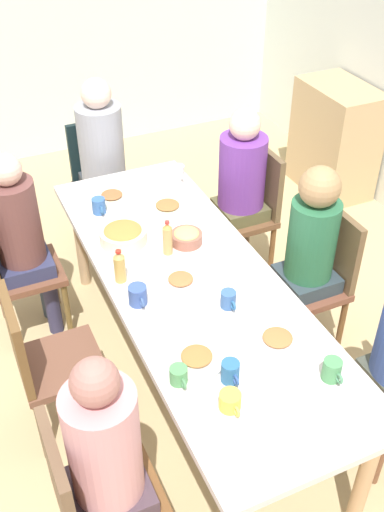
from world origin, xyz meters
The scene contains 32 objects.
ground_plane centered at (0.00, 0.00, 0.00)m, with size 7.47×7.47×0.00m, color tan.
wall_left centered at (-3.17, 0.00, 1.30)m, with size 0.12×4.65×2.60m, color silver.
dining_table centered at (0.00, 0.00, 0.67)m, with size 2.40×0.83×0.74m.
chair_0 centered at (-0.80, 0.79, 0.51)m, with size 0.40×0.40×0.90m.
person_0 centered at (-0.80, 0.70, 0.72)m, with size 0.30×0.30×1.21m.
chair_1 centered at (-0.80, -0.79, 0.51)m, with size 0.40×0.40×0.90m.
person_1 centered at (-0.80, -0.70, 0.71)m, with size 0.30×0.30×1.22m.
chair_2 centered at (-1.58, 0.00, 0.51)m, with size 0.40×0.40×0.90m.
person_2 centered at (-1.49, 0.00, 0.76)m, with size 0.31×0.31×1.27m.
chair_4 centered at (0.00, 0.79, 0.51)m, with size 0.40×0.40×0.90m.
person_4 centered at (0.00, 0.70, 0.73)m, with size 0.30×0.30×1.22m.
chair_5 centered at (0.00, -0.79, 0.51)m, with size 0.40×0.40×0.90m.
chair_6 centered at (0.80, -0.79, 0.51)m, with size 0.40×0.40×0.90m.
person_6 centered at (0.80, -0.70, 0.72)m, with size 0.30×0.30×1.23m.
plate_0 centered at (-0.91, -0.12, 0.75)m, with size 0.23×0.23×0.04m.
plate_1 centered at (0.00, -0.06, 0.75)m, with size 0.23×0.23×0.04m.
plate_2 centered at (0.51, -0.21, 0.75)m, with size 0.25×0.25×0.04m.
plate_3 centered at (-0.66, 0.14, 0.75)m, with size 0.25×0.25×0.04m.
plate_4 centered at (0.56, 0.17, 0.75)m, with size 0.25×0.25×0.04m.
bowl_0 centered at (-0.45, -0.21, 0.79)m, with size 0.26×0.26×0.10m.
bowl_1 centered at (-0.30, 0.10, 0.78)m, with size 0.17×0.17×0.08m.
cup_0 centered at (0.67, -0.13, 0.79)m, with size 0.11×0.08×0.10m.
cup_1 centered at (0.26, 0.07, 0.78)m, with size 0.11×0.07×0.09m.
cup_2 centered at (-0.79, -0.24, 0.79)m, with size 0.11×0.08×0.09m.
cup_3 centered at (-0.96, 0.34, 0.78)m, with size 0.11×0.07×0.09m.
cup_4 centered at (0.59, -0.33, 0.78)m, with size 0.11×0.08×0.08m.
cup_5 centered at (0.06, -0.31, 0.79)m, with size 0.13×0.09×0.10m.
cup_6 centered at (0.79, -0.19, 0.78)m, with size 0.13×0.09×0.08m.
cup_7 centered at (0.83, 0.26, 0.79)m, with size 0.12×0.08×0.10m.
bottle_0 centered at (-0.14, -0.33, 0.83)m, with size 0.06×0.06×0.19m.
bottle_1 centered at (-0.26, -0.02, 0.83)m, with size 0.05×0.05×0.20m.
side_cabinet centered at (-1.49, 1.96, 0.45)m, with size 0.70×0.44×0.90m, color tan.
Camera 1 is at (2.13, -0.97, 2.67)m, focal length 42.13 mm.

